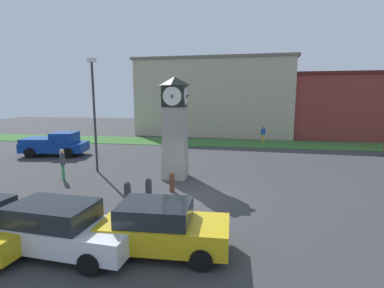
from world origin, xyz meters
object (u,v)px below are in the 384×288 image
at_px(bollard_mid_row, 149,189).
at_px(bollard_far_row, 172,182).
at_px(clock_tower, 175,129).
at_px(pickup_truck, 55,144).
at_px(car_near_tower, 61,228).
at_px(pedestrian_near_bench, 263,133).
at_px(car_by_building, 162,227).
at_px(street_lamp_near_road, 94,108).
at_px(pedestrian_by_cars, 63,162).
at_px(bollard_near_tower, 128,194).

xyz_separation_m(bollard_mid_row, bollard_far_row, (0.75, 1.43, -0.03)).
relative_size(clock_tower, pickup_truck, 1.13).
height_order(bollard_mid_row, car_near_tower, car_near_tower).
bearing_deg(pickup_truck, bollard_far_row, -32.93).
distance_m(bollard_far_row, pedestrian_near_bench, 17.46).
xyz_separation_m(bollard_mid_row, pickup_truck, (-10.35, 8.62, 0.38)).
relative_size(car_by_building, pedestrian_near_bench, 2.45).
relative_size(bollard_mid_row, street_lamp_near_road, 0.16).
bearing_deg(clock_tower, pickup_truck, 156.42).
xyz_separation_m(clock_tower, bollard_mid_row, (-0.38, -3.94, -2.28)).
distance_m(bollard_mid_row, pedestrian_by_cars, 6.36).
xyz_separation_m(bollard_near_tower, pedestrian_by_cars, (-5.13, 3.36, 0.45)).
relative_size(pedestrian_near_bench, pedestrian_by_cars, 0.91).
distance_m(bollard_far_row, pickup_truck, 13.24).
xyz_separation_m(pedestrian_near_bench, pedestrian_by_cars, (-12.14, -15.45, 0.11)).
distance_m(pedestrian_by_cars, street_lamp_near_road, 3.72).
xyz_separation_m(clock_tower, pedestrian_near_bench, (5.95, 14.04, -1.92)).
height_order(car_by_building, pedestrian_by_cars, pedestrian_by_cars).
xyz_separation_m(bollard_far_row, car_near_tower, (-2.03, -6.20, 0.28)).
bearing_deg(pickup_truck, clock_tower, -23.58).
height_order(clock_tower, pedestrian_near_bench, clock_tower).
xyz_separation_m(car_by_building, street_lamp_near_road, (-6.55, 8.79, 3.17)).
height_order(car_by_building, pedestrian_near_bench, pedestrian_near_bench).
distance_m(bollard_mid_row, street_lamp_near_road, 7.44).
height_order(bollard_near_tower, car_by_building, car_by_building).
relative_size(bollard_far_row, pedestrian_near_bench, 0.63).
bearing_deg(bollard_mid_row, bollard_far_row, 62.20).
xyz_separation_m(pickup_truck, pedestrian_by_cars, (4.53, -6.09, 0.09)).
bearing_deg(bollard_far_row, car_near_tower, -108.13).
bearing_deg(bollard_far_row, pedestrian_by_cars, 170.52).
bearing_deg(pedestrian_near_bench, car_near_tower, -108.47).
distance_m(bollard_far_row, street_lamp_near_road, 7.24).
relative_size(car_near_tower, pedestrian_near_bench, 2.87).
bearing_deg(car_near_tower, pedestrian_near_bench, 71.53).
relative_size(pickup_truck, street_lamp_near_road, 0.74).
relative_size(car_near_tower, street_lamp_near_road, 0.67).
xyz_separation_m(bollard_near_tower, pedestrian_near_bench, (7.01, 18.81, 0.34)).
distance_m(bollard_mid_row, car_near_tower, 4.94).
relative_size(clock_tower, car_by_building, 1.47).
bearing_deg(car_by_building, bollard_mid_row, 112.59).
bearing_deg(street_lamp_near_road, car_near_tower, -69.38).
bearing_deg(pickup_truck, pedestrian_near_bench, 29.29).
relative_size(bollard_near_tower, bollard_far_row, 1.10).
bearing_deg(pedestrian_by_cars, clock_tower, 12.85).
bearing_deg(clock_tower, car_near_tower, -100.74).
relative_size(car_by_building, pickup_truck, 0.77).
xyz_separation_m(bollard_mid_row, car_by_building, (1.76, -4.23, 0.25)).
distance_m(pickup_truck, street_lamp_near_road, 7.53).
bearing_deg(car_by_building, bollard_near_tower, 125.72).
bearing_deg(car_near_tower, bollard_near_tower, 81.46).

